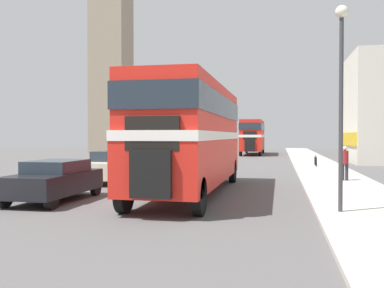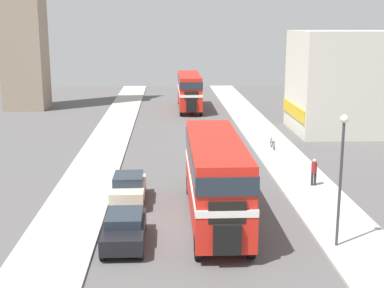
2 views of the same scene
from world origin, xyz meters
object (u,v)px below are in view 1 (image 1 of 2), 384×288
object	(u,v)px
bicycle_on_pavement	(316,161)
church_tower	(111,20)
pedestrian_walking	(345,161)
street_lamp	(341,77)
double_decker_bus	(192,130)
car_parked_mid	(113,166)
car_parked_near	(55,180)
bus_distant	(253,134)

from	to	relation	value
bicycle_on_pavement	church_tower	size ratio (longest dim) A/B	0.05
pedestrian_walking	street_lamp	xyz separation A→B (m)	(-1.39, -8.92, 2.90)
double_decker_bus	street_lamp	world-z (taller)	street_lamp
car_parked_mid	church_tower	xyz separation A→B (m)	(-14.06, 34.16, 16.80)
car_parked_near	bicycle_on_pavement	distance (m)	20.61
street_lamp	double_decker_bus	bearing A→B (deg)	144.45
car_parked_near	bus_distant	bearing A→B (deg)	83.30
car_parked_mid	street_lamp	bearing A→B (deg)	-34.96
bus_distant	pedestrian_walking	distance (m)	31.03
double_decker_bus	car_parked_mid	size ratio (longest dim) A/B	2.79
car_parked_mid	church_tower	distance (m)	40.58
double_decker_bus	bicycle_on_pavement	size ratio (longest dim) A/B	6.26
bus_distant	bicycle_on_pavement	size ratio (longest dim) A/B	6.18
car_parked_near	church_tower	world-z (taller)	church_tower
car_parked_near	bicycle_on_pavement	world-z (taller)	car_parked_near
bus_distant	car_parked_near	bearing A→B (deg)	-96.70
pedestrian_walking	church_tower	distance (m)	43.86
car_parked_near	double_decker_bus	bearing A→B (deg)	32.53
bus_distant	car_parked_near	world-z (taller)	bus_distant
car_parked_mid	bicycle_on_pavement	xyz separation A→B (m)	(10.45, 12.03, -0.31)
double_decker_bus	pedestrian_walking	distance (m)	8.48
pedestrian_walking	church_tower	xyz separation A→B (m)	(-25.08, 31.97, 16.53)
pedestrian_walking	double_decker_bus	bearing A→B (deg)	-140.69
car_parked_near	street_lamp	world-z (taller)	street_lamp
church_tower	pedestrian_walking	bearing A→B (deg)	-51.89
bus_distant	street_lamp	size ratio (longest dim) A/B	1.85
bicycle_on_pavement	street_lamp	xyz separation A→B (m)	(-0.81, -18.76, 3.47)
car_parked_near	bicycle_on_pavement	xyz separation A→B (m)	(10.22, 17.89, -0.26)
car_parked_near	street_lamp	xyz separation A→B (m)	(9.41, -0.87, 3.21)
church_tower	bicycle_on_pavement	bearing A→B (deg)	-42.09
church_tower	car_parked_mid	bearing A→B (deg)	-67.63
bicycle_on_pavement	church_tower	bearing A→B (deg)	137.91
car_parked_mid	street_lamp	distance (m)	12.17
car_parked_near	bicycle_on_pavement	bearing A→B (deg)	60.27
double_decker_bus	bicycle_on_pavement	bearing A→B (deg)	68.73
bus_distant	pedestrian_walking	size ratio (longest dim) A/B	6.55
street_lamp	church_tower	size ratio (longest dim) A/B	0.17
double_decker_bus	car_parked_near	bearing A→B (deg)	-147.47
bus_distant	pedestrian_walking	world-z (taller)	bus_distant
street_lamp	church_tower	bearing A→B (deg)	120.08
street_lamp	church_tower	distance (m)	49.19
double_decker_bus	street_lamp	distance (m)	6.41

